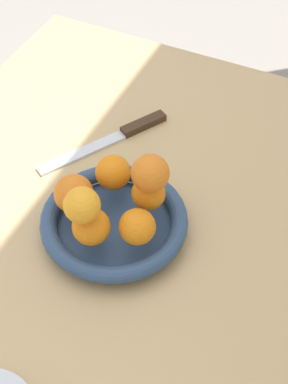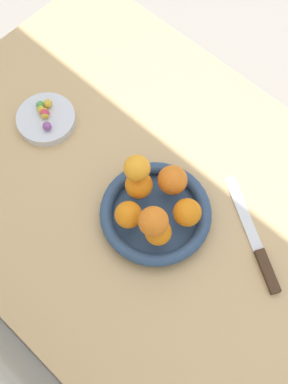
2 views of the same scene
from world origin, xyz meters
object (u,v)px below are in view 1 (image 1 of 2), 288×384
object	(u,v)px
orange_2	(112,172)
orange_3	(74,194)
orange_0	(137,227)
orange_4	(90,228)
orange_1	(148,193)
knife	(115,137)
orange_5	(150,173)
dining_table	(86,281)
orange_6	(82,205)
fruit_bowl	(114,222)

from	to	relation	value
orange_2	orange_3	bearing A→B (deg)	-24.69
orange_0	orange_4	size ratio (longest dim) A/B	0.97
orange_1	orange_3	size ratio (longest dim) A/B	0.87
orange_0	knife	bearing A→B (deg)	-145.21
orange_5	knife	size ratio (longest dim) A/B	0.24
orange_0	orange_1	distance (m)	0.07
dining_table	orange_5	world-z (taller)	orange_5
orange_0	orange_2	bearing A→B (deg)	-134.50
orange_3	orange_4	bearing A→B (deg)	49.05
orange_6	knife	size ratio (longest dim) A/B	0.22
fruit_bowl	orange_3	world-z (taller)	orange_3
dining_table	orange_2	size ratio (longest dim) A/B	19.70
orange_1	orange_4	bearing A→B (deg)	-25.48
orange_3	orange_1	bearing A→B (deg)	117.52
orange_4	orange_2	bearing A→B (deg)	-168.79
orange_0	orange_6	world-z (taller)	orange_6
orange_1	orange_6	world-z (taller)	orange_6
dining_table	knife	bearing A→B (deg)	-164.50
orange_2	fruit_bowl	bearing A→B (deg)	28.34
dining_table	knife	distance (m)	0.27
dining_table	orange_0	size ratio (longest dim) A/B	20.31
orange_1	orange_5	xyz separation A→B (m)	(0.01, 0.01, 0.05)
orange_6	orange_1	bearing A→B (deg)	153.40
orange_6	orange_4	bearing A→B (deg)	137.17
orange_5	orange_2	bearing A→B (deg)	-106.71
orange_2	orange_6	world-z (taller)	orange_6
knife	orange_0	bearing A→B (deg)	34.79
orange_1	orange_2	xyz separation A→B (m)	(-0.01, -0.07, 0.00)
orange_4	fruit_bowl	bearing A→B (deg)	172.34
fruit_bowl	orange_3	size ratio (longest dim) A/B	3.78
orange_0	orange_3	xyz separation A→B (m)	(-0.01, -0.11, 0.00)
orange_0	orange_2	size ratio (longest dim) A/B	0.97
dining_table	orange_5	xyz separation A→B (m)	(-0.09, 0.07, 0.21)
fruit_bowl	orange_1	xyz separation A→B (m)	(-0.04, 0.04, 0.04)
knife	orange_6	bearing A→B (deg)	18.31
orange_5	fruit_bowl	bearing A→B (deg)	-53.85
orange_6	orange_2	bearing A→B (deg)	-171.73
dining_table	orange_0	xyz separation A→B (m)	(-0.03, 0.08, 0.16)
orange_2	orange_4	world-z (taller)	same
dining_table	fruit_bowl	xyz separation A→B (m)	(-0.05, 0.03, 0.11)
orange_3	orange_6	size ratio (longest dim) A/B	1.16
dining_table	orange_4	world-z (taller)	orange_4
orange_4	orange_6	distance (m)	0.05
orange_4	knife	xyz separation A→B (m)	(-0.24, -0.09, -0.06)
orange_0	orange_1	size ratio (longest dim) A/B	1.04
dining_table	orange_3	distance (m)	0.17
orange_6	knife	world-z (taller)	orange_6
fruit_bowl	orange_3	distance (m)	0.08
fruit_bowl	orange_2	xyz separation A→B (m)	(-0.06, -0.03, 0.05)
orange_3	dining_table	bearing A→B (deg)	36.91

